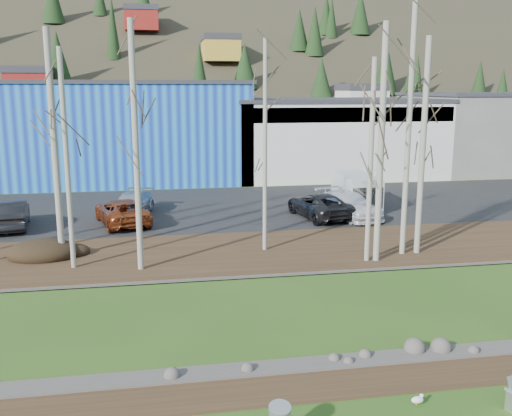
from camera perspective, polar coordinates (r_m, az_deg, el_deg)
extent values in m
cube|color=#382616|center=(15.76, 5.00, -17.19)|extent=(80.00, 1.80, 0.03)
cube|color=#382616|center=(27.03, -1.82, -4.45)|extent=(80.00, 7.00, 0.15)
cube|color=black|center=(37.15, -4.16, 0.03)|extent=(80.00, 14.00, 0.14)
cube|color=#1839B5|center=(50.37, -12.78, 7.39)|extent=(20.00, 12.00, 8.00)
cube|color=#333338|center=(50.24, -13.00, 12.11)|extent=(20.40, 12.24, 0.30)
cube|color=silver|center=(52.76, 7.32, 6.96)|extent=(18.00, 12.00, 6.50)
cube|color=#333338|center=(52.59, 7.41, 10.65)|extent=(18.36, 12.24, 0.30)
cube|color=navy|center=(47.02, 9.55, 9.18)|extent=(17.64, 0.20, 1.20)
cube|color=slate|center=(59.50, 22.31, 6.96)|extent=(14.00, 12.00, 7.00)
cube|color=#333338|center=(59.35, 22.59, 10.47)|extent=(14.28, 12.24, 0.30)
cylinder|color=gold|center=(15.34, 15.77, -18.37)|extent=(0.01, 0.01, 0.09)
cylinder|color=gold|center=(15.39, 15.68, -18.27)|extent=(0.01, 0.01, 0.09)
ellipsoid|color=white|center=(15.33, 15.84, -17.98)|extent=(0.32, 0.18, 0.18)
cube|color=gray|center=(15.31, 15.85, -17.86)|extent=(0.22, 0.15, 0.02)
sphere|color=white|center=(15.37, 16.24, -17.56)|extent=(0.10, 0.10, 0.10)
cone|color=gold|center=(15.41, 16.41, -17.49)|extent=(0.06, 0.04, 0.03)
ellipsoid|color=black|center=(27.63, -20.53, -4.02)|extent=(3.16, 2.23, 0.62)
cylinder|color=#B0AB9E|center=(26.44, -19.50, 5.79)|extent=(0.28, 0.28, 10.05)
cylinder|color=#B0AB9E|center=(24.85, -18.40, 4.48)|extent=(0.21, 0.21, 9.16)
cylinder|color=#B0AB9E|center=(23.82, -11.92, 5.81)|extent=(0.25, 0.25, 10.21)
cylinder|color=#B0AB9E|center=(26.30, 0.91, 6.07)|extent=(0.20, 0.20, 9.72)
cylinder|color=#B0AB9E|center=(25.11, 11.39, 4.51)|extent=(0.22, 0.22, 8.80)
cylinder|color=#B0AB9E|center=(25.13, 12.39, 6.12)|extent=(0.28, 0.28, 10.23)
cylinder|color=#B0AB9E|center=(26.88, 16.34, 5.77)|extent=(0.27, 0.27, 9.76)
cylinder|color=#B0AB9E|center=(26.41, 15.10, 9.01)|extent=(0.25, 0.25, 12.77)
imported|color=silver|center=(33.84, -24.15, -0.84)|extent=(2.23, 4.26, 1.38)
imported|color=black|center=(33.94, -23.27, -0.60)|extent=(2.29, 4.85, 1.54)
imported|color=#A0481F|center=(33.04, -13.25, -0.35)|extent=(3.62, 5.57, 1.43)
imported|color=#A5A9AD|center=(35.14, -12.30, 0.36)|extent=(2.92, 5.03, 1.37)
imported|color=#242326|center=(34.03, 6.35, 0.27)|extent=(3.27, 5.58, 1.46)
imported|color=white|center=(34.29, 9.25, 0.31)|extent=(3.34, 5.56, 1.51)
cube|color=white|center=(37.17, 9.98, 1.65)|extent=(2.24, 4.91, 2.11)
cube|color=black|center=(35.38, 10.88, 1.11)|extent=(1.95, 1.09, 1.30)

